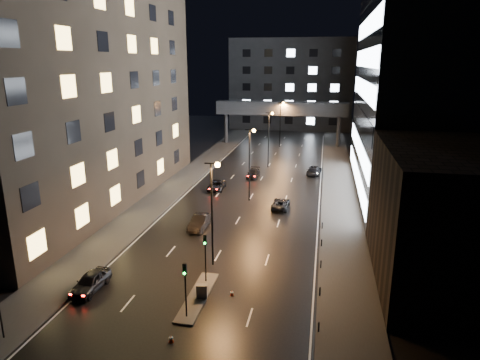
{
  "coord_description": "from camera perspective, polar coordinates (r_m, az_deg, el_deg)",
  "views": [
    {
      "loc": [
        9.86,
        -28.23,
        18.88
      ],
      "look_at": [
        -0.55,
        24.18,
        4.0
      ],
      "focal_mm": 32.0,
      "sensor_mm": 36.0,
      "label": 1
    }
  ],
  "objects": [
    {
      "name": "traffic_signal_near",
      "position": [
        37.57,
        -4.65,
        -9.34
      ],
      "size": [
        0.28,
        0.34,
        4.4
      ],
      "color": "black",
      "rests_on": "median_island"
    },
    {
      "name": "streetlight_far",
      "position": [
        97.51,
        5.49,
        8.19
      ],
      "size": [
        1.45,
        0.5,
        10.15
      ],
      "color": "black",
      "rests_on": "ground"
    },
    {
      "name": "skybridge",
      "position": [
        99.29,
        5.55,
        9.39
      ],
      "size": [
        30.0,
        3.0,
        10.0
      ],
      "color": "#333335",
      "rests_on": "ground"
    },
    {
      "name": "streetlight_near",
      "position": [
        39.5,
        -3.57,
        -2.74
      ],
      "size": [
        1.45,
        0.5,
        10.15
      ],
      "color": "black",
      "rests_on": "ground"
    },
    {
      "name": "sidewalk_left",
      "position": [
        69.65,
        -7.93,
        -0.25
      ],
      "size": [
        5.0,
        110.0,
        0.15
      ],
      "primitive_type": "cube",
      "color": "#383533",
      "rests_on": "ground"
    },
    {
      "name": "building_left",
      "position": [
        61.46,
        -21.36,
        15.59
      ],
      "size": [
        15.0,
        48.0,
        40.0
      ],
      "primitive_type": "cube",
      "color": "#2D2319",
      "rests_on": "ground"
    },
    {
      "name": "ground",
      "position": [
        71.48,
        2.91,
        0.22
      ],
      "size": [
        160.0,
        160.0,
        0.0
      ],
      "primitive_type": "plane",
      "color": "black",
      "rests_on": "ground"
    },
    {
      "name": "streetlight_mid_b",
      "position": [
        77.84,
        3.96,
        6.37
      ],
      "size": [
        1.45,
        0.5,
        10.15
      ],
      "color": "black",
      "rests_on": "ground"
    },
    {
      "name": "bollard_row",
      "position": [
        39.32,
        10.66,
        -12.68
      ],
      "size": [
        0.12,
        25.12,
        0.9
      ],
      "color": "black",
      "rests_on": "ground"
    },
    {
      "name": "traffic_signal_far",
      "position": [
        32.89,
        -7.31,
        -13.26
      ],
      "size": [
        0.28,
        0.34,
        4.4
      ],
      "color": "black",
      "rests_on": "median_island"
    },
    {
      "name": "building_far",
      "position": [
        126.78,
        6.93,
        12.57
      ],
      "size": [
        34.0,
        14.0,
        25.0
      ],
      "primitive_type": "cube",
      "color": "#333335",
      "rests_on": "ground"
    },
    {
      "name": "streetlight_mid_a",
      "position": [
        58.39,
        1.42,
        3.31
      ],
      "size": [
        1.45,
        0.5,
        10.15
      ],
      "color": "black",
      "rests_on": "ground"
    },
    {
      "name": "car_away_a",
      "position": [
        39.47,
        -19.32,
        -12.69
      ],
      "size": [
        2.01,
        4.63,
        1.56
      ],
      "primitive_type": "imported",
      "rotation": [
        0.0,
        0.0,
        -0.04
      ],
      "color": "black",
      "rests_on": "ground"
    },
    {
      "name": "sidewalk_right",
      "position": [
        66.02,
        13.06,
        -1.4
      ],
      "size": [
        5.0,
        110.0,
        0.15
      ],
      "primitive_type": "cube",
      "color": "#383533",
      "rests_on": "ground"
    },
    {
      "name": "median_island",
      "position": [
        36.86,
        -5.63,
        -15.19
      ],
      "size": [
        1.6,
        8.0,
        0.15
      ],
      "primitive_type": "cube",
      "color": "#383533",
      "rests_on": "ground"
    },
    {
      "name": "car_toward_b",
      "position": [
        74.91,
        9.85,
        1.31
      ],
      "size": [
        2.73,
        5.32,
        1.48
      ],
      "primitive_type": "imported",
      "rotation": [
        0.0,
        0.0,
        3.01
      ],
      "color": "black",
      "rests_on": "ground"
    },
    {
      "name": "building_right_low",
      "position": [
        40.68,
        25.09,
        -4.43
      ],
      "size": [
        10.0,
        18.0,
        12.0
      ],
      "primitive_type": "cube",
      "color": "black",
      "rests_on": "ground"
    },
    {
      "name": "car_toward_a",
      "position": [
        57.11,
        5.45,
        -3.14
      ],
      "size": [
        2.23,
        4.62,
        1.27
      ],
      "primitive_type": "imported",
      "rotation": [
        0.0,
        0.0,
        3.11
      ],
      "color": "black",
      "rests_on": "ground"
    },
    {
      "name": "cone_b",
      "position": [
        32.05,
        -9.17,
        -20.16
      ],
      "size": [
        0.46,
        0.46,
        0.54
      ],
      "primitive_type": "cone",
      "rotation": [
        0.0,
        0.0,
        -0.28
      ],
      "color": "#F03A0C",
      "rests_on": "ground"
    },
    {
      "name": "cone_a",
      "position": [
        36.86,
        -1.09,
        -14.81
      ],
      "size": [
        0.34,
        0.34,
        0.48
      ],
      "primitive_type": "cone",
      "rotation": [
        0.0,
        0.0,
        0.06
      ],
      "color": "#F7390D",
      "rests_on": "ground"
    },
    {
      "name": "building_right_glass",
      "position": [
        66.09,
        25.69,
        17.25
      ],
      "size": [
        20.0,
        36.0,
        45.0
      ],
      "primitive_type": "cube",
      "color": "black",
      "rests_on": "ground"
    },
    {
      "name": "utility_cabinet",
      "position": [
        36.28,
        -5.12,
        -14.54
      ],
      "size": [
        0.94,
        0.64,
        1.14
      ],
      "primitive_type": "cube",
      "rotation": [
        0.0,
        0.0,
        0.18
      ],
      "color": "#48494B",
      "rests_on": "median_island"
    },
    {
      "name": "car_away_b",
      "position": [
        50.28,
        -5.4,
        -5.6
      ],
      "size": [
        1.74,
        4.81,
        1.58
      ],
      "primitive_type": "imported",
      "rotation": [
        0.0,
        0.0,
        -0.01
      ],
      "color": "black",
      "rests_on": "ground"
    },
    {
      "name": "car_away_d",
      "position": [
        71.97,
        1.79,
        0.89
      ],
      "size": [
        1.89,
        4.6,
        1.33
      ],
      "primitive_type": "imported",
      "rotation": [
        0.0,
        0.0,
        0.01
      ],
      "color": "black",
      "rests_on": "ground"
    },
    {
      "name": "car_away_c",
      "position": [
        64.97,
        -3.16,
        -0.74
      ],
      "size": [
        2.38,
        4.9,
        1.34
      ],
      "primitive_type": "imported",
      "rotation": [
        0.0,
        0.0,
        0.03
      ],
      "color": "black",
      "rests_on": "ground"
    }
  ]
}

